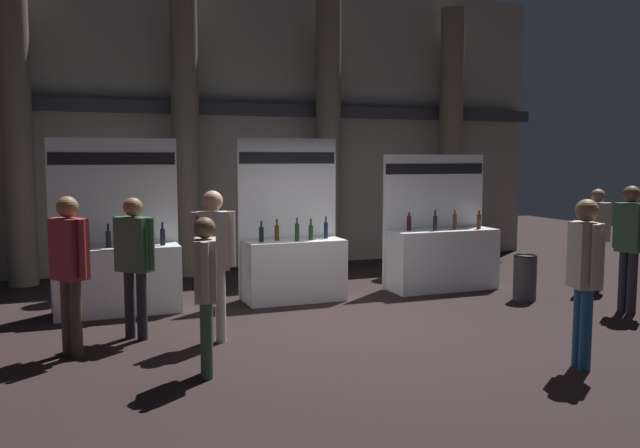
{
  "coord_description": "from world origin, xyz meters",
  "views": [
    {
      "loc": [
        -3.36,
        -7.68,
        2.2
      ],
      "look_at": [
        -0.23,
        0.69,
        1.3
      ],
      "focal_mm": 36.49,
      "sensor_mm": 36.0,
      "label": 1
    }
  ],
  "objects_px": {
    "visitor_1": "(213,253)",
    "visitor_6": "(585,268)",
    "exhibitor_booth_0": "(118,271)",
    "visitor_4": "(630,237)",
    "exhibitor_booth_1": "(294,262)",
    "exhibitor_booth_2": "(442,254)",
    "trash_bin": "(525,277)",
    "visitor_5": "(206,283)",
    "visitor_7": "(597,230)",
    "visitor_2": "(134,254)",
    "visitor_0": "(69,260)"
  },
  "relations": [
    {
      "from": "visitor_6",
      "to": "trash_bin",
      "type": "bearing_deg",
      "value": -12.29
    },
    {
      "from": "visitor_7",
      "to": "exhibitor_booth_2",
      "type": "bearing_deg",
      "value": -24.41
    },
    {
      "from": "visitor_1",
      "to": "exhibitor_booth_1",
      "type": "bearing_deg",
      "value": 52.67
    },
    {
      "from": "exhibitor_booth_0",
      "to": "trash_bin",
      "type": "relative_size",
      "value": 3.49
    },
    {
      "from": "visitor_1",
      "to": "visitor_6",
      "type": "distance_m",
      "value": 4.14
    },
    {
      "from": "exhibitor_booth_1",
      "to": "visitor_1",
      "type": "height_order",
      "value": "exhibitor_booth_1"
    },
    {
      "from": "exhibitor_booth_2",
      "to": "visitor_2",
      "type": "distance_m",
      "value": 5.31
    },
    {
      "from": "visitor_4",
      "to": "visitor_7",
      "type": "distance_m",
      "value": 1.61
    },
    {
      "from": "exhibitor_booth_1",
      "to": "trash_bin",
      "type": "relative_size",
      "value": 3.52
    },
    {
      "from": "exhibitor_booth_1",
      "to": "visitor_1",
      "type": "xyz_separation_m",
      "value": [
        -1.63,
        -1.9,
        0.48
      ]
    },
    {
      "from": "exhibitor_booth_2",
      "to": "visitor_0",
      "type": "height_order",
      "value": "exhibitor_booth_2"
    },
    {
      "from": "visitor_1",
      "to": "visitor_5",
      "type": "distance_m",
      "value": 1.23
    },
    {
      "from": "visitor_4",
      "to": "visitor_5",
      "type": "xyz_separation_m",
      "value": [
        -6.17,
        -0.62,
        -0.13
      ]
    },
    {
      "from": "visitor_4",
      "to": "visitor_6",
      "type": "height_order",
      "value": "visitor_4"
    },
    {
      "from": "visitor_2",
      "to": "visitor_1",
      "type": "bearing_deg",
      "value": 15.25
    },
    {
      "from": "exhibitor_booth_0",
      "to": "trash_bin",
      "type": "bearing_deg",
      "value": -12.81
    },
    {
      "from": "exhibitor_booth_2",
      "to": "visitor_5",
      "type": "bearing_deg",
      "value": -146.45
    },
    {
      "from": "exhibitor_booth_1",
      "to": "visitor_5",
      "type": "relative_size",
      "value": 1.55
    },
    {
      "from": "exhibitor_booth_0",
      "to": "visitor_4",
      "type": "bearing_deg",
      "value": -20.49
    },
    {
      "from": "visitor_1",
      "to": "exhibitor_booth_2",
      "type": "bearing_deg",
      "value": 26.73
    },
    {
      "from": "exhibitor_booth_1",
      "to": "trash_bin",
      "type": "distance_m",
      "value": 3.62
    },
    {
      "from": "visitor_1",
      "to": "visitor_2",
      "type": "distance_m",
      "value": 1.0
    },
    {
      "from": "exhibitor_booth_1",
      "to": "visitor_4",
      "type": "bearing_deg",
      "value": -30.25
    },
    {
      "from": "visitor_0",
      "to": "visitor_1",
      "type": "xyz_separation_m",
      "value": [
        1.6,
        -0.05,
        0.0
      ]
    },
    {
      "from": "visitor_5",
      "to": "visitor_6",
      "type": "distance_m",
      "value": 3.91
    },
    {
      "from": "exhibitor_booth_0",
      "to": "visitor_6",
      "type": "xyz_separation_m",
      "value": [
        4.42,
        -4.32,
        0.46
      ]
    },
    {
      "from": "exhibitor_booth_2",
      "to": "visitor_7",
      "type": "bearing_deg",
      "value": -22.78
    },
    {
      "from": "visitor_7",
      "to": "trash_bin",
      "type": "bearing_deg",
      "value": 6.41
    },
    {
      "from": "visitor_1",
      "to": "visitor_7",
      "type": "height_order",
      "value": "visitor_1"
    },
    {
      "from": "exhibitor_booth_0",
      "to": "visitor_5",
      "type": "xyz_separation_m",
      "value": [
        0.68,
        -3.18,
        0.35
      ]
    },
    {
      "from": "visitor_4",
      "to": "visitor_5",
      "type": "distance_m",
      "value": 6.2
    },
    {
      "from": "visitor_1",
      "to": "visitor_4",
      "type": "height_order",
      "value": "visitor_1"
    },
    {
      "from": "exhibitor_booth_2",
      "to": "visitor_6",
      "type": "bearing_deg",
      "value": -101.18
    },
    {
      "from": "trash_bin",
      "to": "visitor_7",
      "type": "relative_size",
      "value": 0.42
    },
    {
      "from": "visitor_4",
      "to": "exhibitor_booth_2",
      "type": "bearing_deg",
      "value": 17.49
    },
    {
      "from": "visitor_2",
      "to": "trash_bin",
      "type": "bearing_deg",
      "value": 46.14
    },
    {
      "from": "exhibitor_booth_0",
      "to": "visitor_1",
      "type": "bearing_deg",
      "value": -63.57
    },
    {
      "from": "trash_bin",
      "to": "visitor_4",
      "type": "height_order",
      "value": "visitor_4"
    },
    {
      "from": "exhibitor_booth_2",
      "to": "visitor_6",
      "type": "xyz_separation_m",
      "value": [
        -0.82,
        -4.17,
        0.47
      ]
    },
    {
      "from": "exhibitor_booth_1",
      "to": "trash_bin",
      "type": "xyz_separation_m",
      "value": [
        3.38,
        -1.27,
        -0.25
      ]
    },
    {
      "from": "exhibitor_booth_0",
      "to": "visitor_7",
      "type": "relative_size",
      "value": 1.47
    },
    {
      "from": "trash_bin",
      "to": "visitor_0",
      "type": "height_order",
      "value": "visitor_0"
    },
    {
      "from": "visitor_1",
      "to": "visitor_2",
      "type": "xyz_separation_m",
      "value": [
        -0.87,
        0.49,
        -0.04
      ]
    },
    {
      "from": "exhibitor_booth_1",
      "to": "visitor_0",
      "type": "height_order",
      "value": "exhibitor_booth_1"
    },
    {
      "from": "trash_bin",
      "to": "exhibitor_booth_1",
      "type": "bearing_deg",
      "value": 159.39
    },
    {
      "from": "exhibitor_booth_2",
      "to": "visitor_6",
      "type": "distance_m",
      "value": 4.28
    },
    {
      "from": "visitor_0",
      "to": "visitor_6",
      "type": "height_order",
      "value": "visitor_0"
    },
    {
      "from": "exhibitor_booth_2",
      "to": "trash_bin",
      "type": "relative_size",
      "value": 3.17
    },
    {
      "from": "visitor_2",
      "to": "visitor_5",
      "type": "distance_m",
      "value": 1.77
    },
    {
      "from": "exhibitor_booth_2",
      "to": "visitor_0",
      "type": "xyz_separation_m",
      "value": [
        -5.85,
        -1.8,
        0.49
      ]
    }
  ]
}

